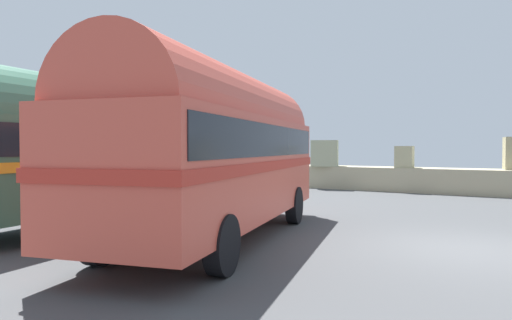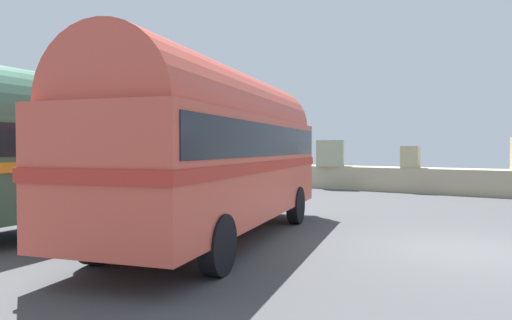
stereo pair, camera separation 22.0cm
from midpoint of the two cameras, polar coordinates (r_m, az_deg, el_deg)
ground at (r=10.00m, az=25.22°, el=-10.11°), size 32.00×26.00×0.02m
vintage_coach at (r=9.97m, az=-4.10°, el=1.79°), size 4.60×8.91×3.70m
second_coach at (r=13.03m, az=-18.27°, el=1.65°), size 3.64×8.84×3.70m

